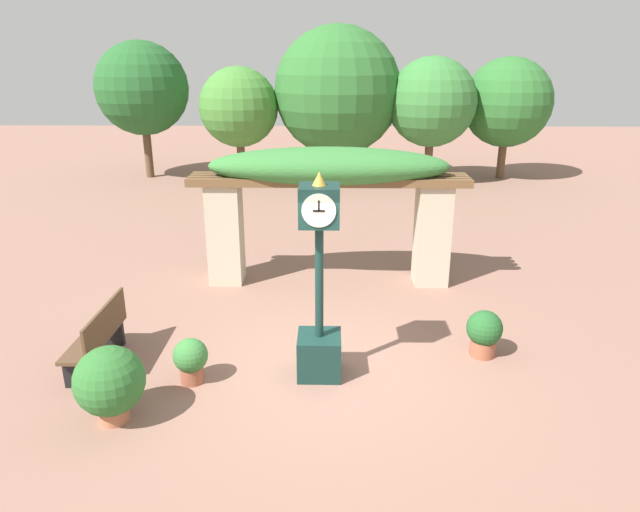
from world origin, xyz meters
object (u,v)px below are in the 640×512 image
Objects in this scene: potted_plant_near_left at (110,382)px; potted_plant_far_left at (484,332)px; potted_plant_near_right at (191,359)px; park_bench at (98,337)px; pedestal_clock at (319,295)px.

potted_plant_far_left is at bearing 19.23° from potted_plant_near_left.
potted_plant_near_right is 1.47m from park_bench.
pedestal_clock is 2.58m from potted_plant_far_left.
potted_plant_far_left is 0.48× the size of park_bench.
potted_plant_near_right is 0.43× the size of park_bench.
potted_plant_near_left is at bearing 26.73° from park_bench.
potted_plant_far_left is at bearing 13.35° from pedestal_clock.
park_bench is (-0.66, 1.31, -0.09)m from potted_plant_near_left.
potted_plant_far_left is at bearing 11.13° from potted_plant_near_right.
potted_plant_far_left is at bearing 93.92° from park_bench.
potted_plant_near_right is at bearing -172.02° from pedestal_clock.
pedestal_clock is 1.93× the size of park_bench.
potted_plant_near_left is at bearing -160.77° from potted_plant_far_left.
pedestal_clock is at bearing 7.98° from potted_plant_near_right.
potted_plant_near_right is at bearing 49.94° from potted_plant_near_left.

